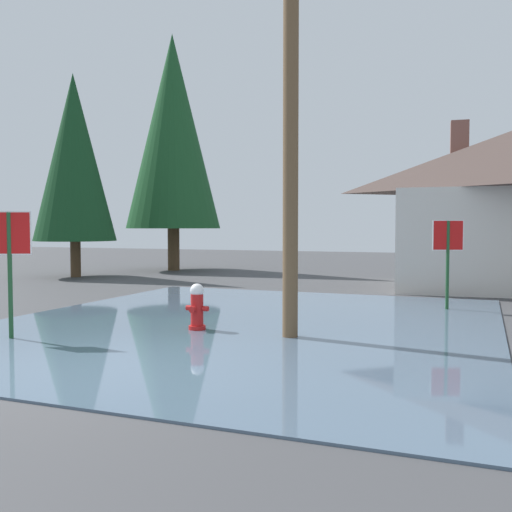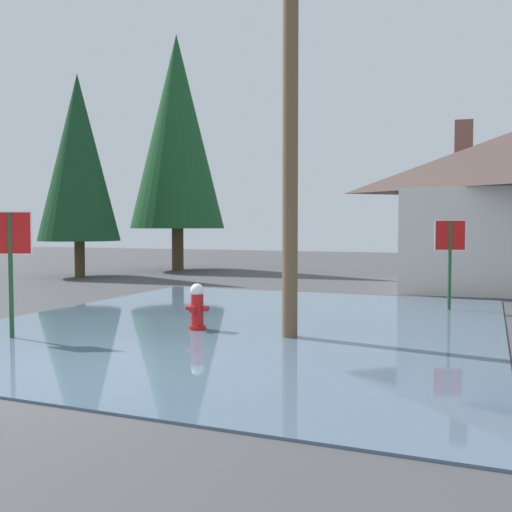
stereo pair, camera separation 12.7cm
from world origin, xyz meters
TOP-DOWN VIEW (x-y plane):
  - ground_plane at (0.00, 0.00)m, footprint 80.00×80.00m
  - flood_puddle at (0.54, 4.36)m, footprint 10.13×11.88m
  - stop_sign_near at (-2.71, 1.28)m, footprint 0.72×0.34m
  - fire_hydrant at (0.00, 3.30)m, footprint 0.47×0.40m
  - utility_pole at (1.93, 3.25)m, footprint 1.60×0.28m
  - stop_sign_far at (4.38, 8.04)m, footprint 0.71×0.26m
  - pine_tree_tall_left at (-10.26, 12.48)m, footprint 3.28×3.28m
  - pine_tree_mid_left at (-8.36, 17.14)m, footprint 4.38×4.38m

SIDE VIEW (x-z plane):
  - ground_plane at x=0.00m, z-range -0.10..0.00m
  - flood_puddle at x=0.54m, z-range 0.00..0.04m
  - fire_hydrant at x=0.00m, z-range -0.01..0.93m
  - stop_sign_far at x=4.38m, z-range 0.47..2.68m
  - stop_sign_near at x=-2.71m, z-range 0.50..2.82m
  - pine_tree_tall_left at x=-10.26m, z-range 0.72..8.93m
  - utility_pole at x=1.93m, z-range 0.18..10.17m
  - pine_tree_mid_left at x=-8.36m, z-range 0.97..11.92m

